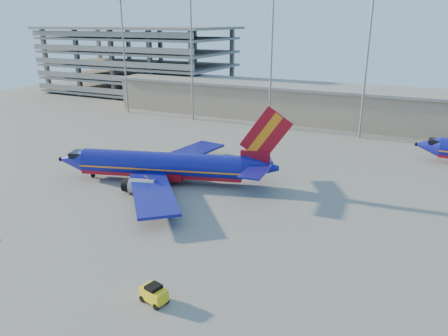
% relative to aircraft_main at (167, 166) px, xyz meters
% --- Properties ---
extents(ground, '(220.00, 220.00, 0.00)m').
position_rel_aircraft_main_xyz_m(ground, '(6.06, -6.13, -2.58)').
color(ground, slate).
rests_on(ground, ground).
extents(terminal_building, '(122.00, 16.00, 8.50)m').
position_rel_aircraft_main_xyz_m(terminal_building, '(16.06, 51.87, 1.74)').
color(terminal_building, gray).
rests_on(terminal_building, ground).
extents(parking_garage, '(62.00, 32.00, 21.40)m').
position_rel_aircraft_main_xyz_m(parking_garage, '(-55.94, 67.92, 9.15)').
color(parking_garage, slate).
rests_on(parking_garage, ground).
extents(light_mast_row, '(101.60, 1.60, 28.65)m').
position_rel_aircraft_main_xyz_m(light_mast_row, '(11.06, 39.87, 14.98)').
color(light_mast_row, gray).
rests_on(light_mast_row, ground).
extents(aircraft_main, '(34.63, 32.79, 12.07)m').
position_rel_aircraft_main_xyz_m(aircraft_main, '(0.00, 0.00, 0.00)').
color(aircraft_main, navy).
rests_on(aircraft_main, ground).
extents(baggage_tug, '(2.61, 1.92, 1.69)m').
position_rel_aircraft_main_xyz_m(baggage_tug, '(15.50, -25.51, -1.70)').
color(baggage_tug, yellow).
rests_on(baggage_tug, ground).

